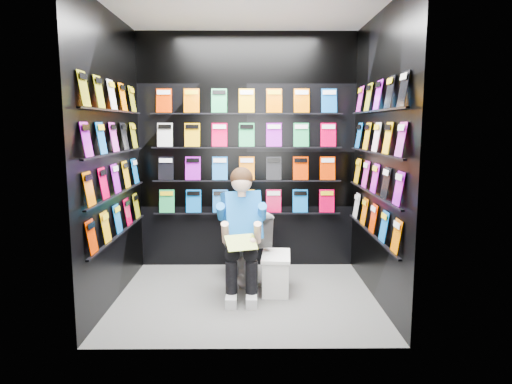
{
  "coord_description": "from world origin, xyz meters",
  "views": [
    {
      "loc": [
        0.06,
        -4.09,
        1.6
      ],
      "look_at": [
        0.09,
        0.15,
        0.97
      ],
      "focal_mm": 32.0,
      "sensor_mm": 36.0,
      "label": 1
    }
  ],
  "objects": [
    {
      "name": "wall_right",
      "position": [
        1.2,
        0.0,
        1.3
      ],
      "size": [
        0.04,
        2.0,
        2.6
      ],
      "primitive_type": "cube",
      "color": "black",
      "rests_on": "floor"
    },
    {
      "name": "longbox",
      "position": [
        0.29,
        0.15,
        0.17
      ],
      "size": [
        0.28,
        0.46,
        0.33
      ],
      "primitive_type": "cube",
      "rotation": [
        0.0,
        0.0,
        -0.08
      ],
      "color": "white",
      "rests_on": "floor"
    },
    {
      "name": "toilet",
      "position": [
        -0.04,
        0.52,
        0.37
      ],
      "size": [
        0.63,
        0.84,
        0.73
      ],
      "primitive_type": "imported",
      "rotation": [
        0.0,
        0.0,
        3.46
      ],
      "color": "white",
      "rests_on": "floor"
    },
    {
      "name": "comics_right",
      "position": [
        1.17,
        0.0,
        1.31
      ],
      "size": [
        0.06,
        1.7,
        1.37
      ],
      "primitive_type": null,
      "color": "#D03000",
      "rests_on": "wall_right"
    },
    {
      "name": "reader",
      "position": [
        -0.04,
        0.14,
        0.74
      ],
      "size": [
        0.66,
        0.8,
        1.27
      ],
      "primitive_type": null,
      "rotation": [
        0.0,
        0.0,
        0.31
      ],
      "color": "blue",
      "rests_on": "toilet"
    },
    {
      "name": "ceiling",
      "position": [
        0.0,
        0.0,
        2.6
      ],
      "size": [
        2.4,
        2.4,
        0.0
      ],
      "primitive_type": "plane",
      "color": "white",
      "rests_on": "floor"
    },
    {
      "name": "wall_front",
      "position": [
        0.0,
        -1.0,
        1.3
      ],
      "size": [
        2.4,
        0.04,
        2.6
      ],
      "primitive_type": "cube",
      "color": "black",
      "rests_on": "floor"
    },
    {
      "name": "wall_left",
      "position": [
        -1.2,
        0.0,
        1.3
      ],
      "size": [
        0.04,
        2.0,
        2.6
      ],
      "primitive_type": "cube",
      "color": "black",
      "rests_on": "floor"
    },
    {
      "name": "wall_back",
      "position": [
        0.0,
        1.0,
        1.3
      ],
      "size": [
        2.4,
        0.04,
        2.6
      ],
      "primitive_type": "cube",
      "color": "black",
      "rests_on": "floor"
    },
    {
      "name": "floor",
      "position": [
        0.0,
        0.0,
        0.0
      ],
      "size": [
        2.4,
        2.4,
        0.0
      ],
      "primitive_type": "plane",
      "color": "#575755",
      "rests_on": "ground"
    },
    {
      "name": "comics_left",
      "position": [
        -1.17,
        0.0,
        1.31
      ],
      "size": [
        0.06,
        1.7,
        1.37
      ],
      "primitive_type": null,
      "color": "#D03000",
      "rests_on": "wall_left"
    },
    {
      "name": "comics_back",
      "position": [
        0.0,
        0.97,
        1.31
      ],
      "size": [
        2.1,
        0.06,
        1.37
      ],
      "primitive_type": null,
      "color": "#D03000",
      "rests_on": "wall_back"
    },
    {
      "name": "held_comic",
      "position": [
        -0.04,
        -0.21,
        0.58
      ],
      "size": [
        0.3,
        0.23,
        0.11
      ],
      "primitive_type": "cube",
      "rotation": [
        -0.96,
        0.0,
        0.31
      ],
      "color": "green",
      "rests_on": "reader"
    },
    {
      "name": "longbox_lid",
      "position": [
        0.29,
        0.15,
        0.35
      ],
      "size": [
        0.3,
        0.49,
        0.03
      ],
      "primitive_type": "cube",
      "rotation": [
        0.0,
        0.0,
        -0.08
      ],
      "color": "white",
      "rests_on": "longbox"
    }
  ]
}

